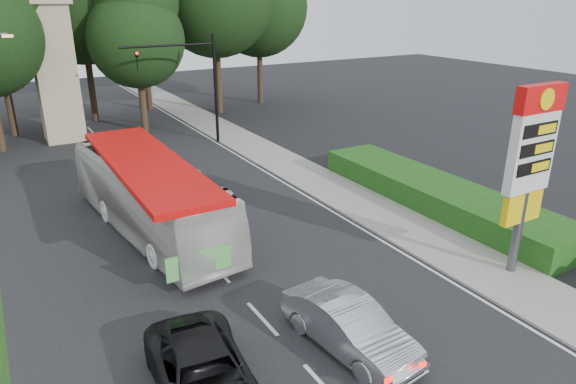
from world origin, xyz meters
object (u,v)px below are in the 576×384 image
suv_charcoal (205,377)px  transit_bus (150,197)px  gas_station_pylon (531,156)px  sedan_silver (349,326)px  traffic_signal_mast (196,75)px  monument (54,66)px

suv_charcoal → transit_bus: bearing=87.4°
gas_station_pylon → transit_bus: (-10.29, 10.07, -2.84)m
sedan_silver → suv_charcoal: 4.30m
sedan_silver → suv_charcoal: bearing=171.3°
traffic_signal_mast → sedan_silver: 23.21m
monument → transit_bus: (0.91, -17.94, -3.50)m
monument → sedan_silver: bearing=-83.0°
traffic_signal_mast → transit_bus: bearing=-119.5°
traffic_signal_mast → monument: size_ratio=0.72×
gas_station_pylon → transit_bus: bearing=135.6°
monument → transit_bus: size_ratio=0.87×
suv_charcoal → monument: bearing=95.1°
gas_station_pylon → suv_charcoal: gas_station_pylon is taller
traffic_signal_mast → monument: 9.76m
gas_station_pylon → transit_bus: size_ratio=0.59×
monument → sedan_silver: (3.50, -28.49, -4.36)m
suv_charcoal → gas_station_pylon: bearing=8.3°
traffic_signal_mast → monument: monument is taller
gas_station_pylon → sedan_silver: size_ratio=1.52×
sedan_silver → monument: bearing=90.4°
traffic_signal_mast → monument: (-7.68, 6.00, 0.43)m
traffic_signal_mast → suv_charcoal: 24.21m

